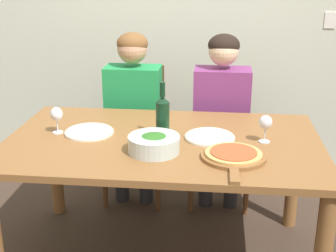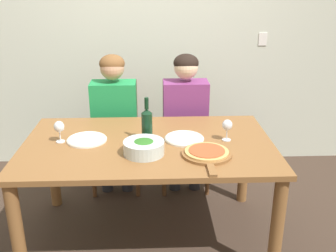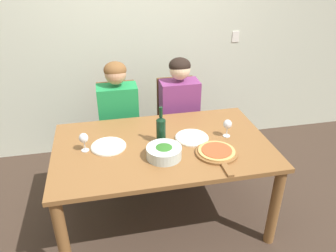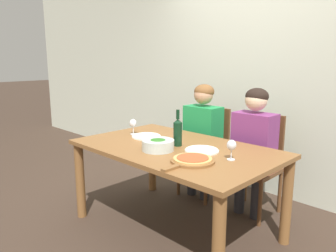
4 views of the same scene
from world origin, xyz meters
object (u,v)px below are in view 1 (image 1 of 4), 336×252
at_px(person_woman, 133,103).
at_px(pizza_on_board, 233,156).
at_px(broccoli_bowl, 154,144).
at_px(dinner_plate_left, 89,132).
at_px(chair_right, 220,132).
at_px(person_man, 222,106).
at_px(wine_glass_left, 57,115).
at_px(dinner_plate_right, 210,137).
at_px(wine_bottle, 163,116).
at_px(wine_glass_right, 266,124).
at_px(chair_left, 137,128).

distance_m(person_woman, pizza_on_board, 1.16).
xyz_separation_m(broccoli_bowl, dinner_plate_left, (-0.40, 0.23, -0.04)).
xyz_separation_m(chair_right, person_man, (0.00, -0.12, 0.23)).
relative_size(broccoli_bowl, pizza_on_board, 0.57).
distance_m(chair_right, wine_glass_left, 1.27).
relative_size(dinner_plate_left, dinner_plate_right, 1.00).
distance_m(wine_bottle, wine_glass_right, 0.55).
bearing_deg(wine_bottle, dinner_plate_right, 1.81).
bearing_deg(person_man, wine_glass_left, -143.25).
bearing_deg(dinner_plate_left, person_woman, 79.29).
height_order(person_man, wine_glass_right, person_man).
distance_m(person_man, pizza_on_board, 0.94).
relative_size(chair_left, wine_bottle, 3.07).
height_order(chair_left, broccoli_bowl, chair_left).
bearing_deg(dinner_plate_left, person_man, 42.31).
height_order(chair_left, person_man, person_man).
bearing_deg(person_woman, wine_bottle, -67.13).
relative_size(broccoli_bowl, wine_glass_left, 1.74).
height_order(dinner_plate_right, pizza_on_board, pizza_on_board).
bearing_deg(person_woman, chair_left, 90.00).
distance_m(broccoli_bowl, dinner_plate_left, 0.46).
distance_m(wine_bottle, broccoli_bowl, 0.23).
xyz_separation_m(dinner_plate_left, dinner_plate_right, (0.67, -0.01, 0.00)).
distance_m(chair_left, dinner_plate_right, 1.00).
bearing_deg(person_man, broccoli_bowl, -110.76).
relative_size(pizza_on_board, wine_glass_left, 3.05).
distance_m(person_woman, dinner_plate_right, 0.87).
height_order(chair_right, dinner_plate_left, chair_right).
xyz_separation_m(person_woman, dinner_plate_left, (-0.13, -0.67, 0.03)).
height_order(chair_left, dinner_plate_left, chair_left).
xyz_separation_m(dinner_plate_right, wine_glass_right, (0.29, -0.02, 0.10)).
bearing_deg(pizza_on_board, dinner_plate_left, 161.20).
bearing_deg(dinner_plate_right, pizza_on_board, -65.19).
bearing_deg(broccoli_bowl, wine_bottle, 84.87).
relative_size(wine_bottle, wine_glass_right, 2.06).
distance_m(wine_bottle, dinner_plate_left, 0.43).
bearing_deg(wine_glass_left, chair_right, 41.11).
bearing_deg(dinner_plate_left, wine_bottle, -1.98).
xyz_separation_m(chair_left, dinner_plate_left, (-0.13, -0.79, 0.26)).
distance_m(person_man, wine_glass_right, 0.75).
distance_m(person_woman, broccoli_bowl, 0.94).
height_order(chair_left, chair_right, same).
bearing_deg(dinner_plate_right, person_woman, 128.86).
distance_m(person_man, wine_glass_left, 1.15).
relative_size(person_man, pizza_on_board, 2.65).
xyz_separation_m(chair_right, dinner_plate_right, (-0.06, -0.79, 0.26)).
height_order(chair_right, broccoli_bowl, chair_right).
relative_size(wine_bottle, dinner_plate_right, 1.13).
relative_size(person_man, wine_glass_left, 8.07).
bearing_deg(chair_left, person_woman, -90.00).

